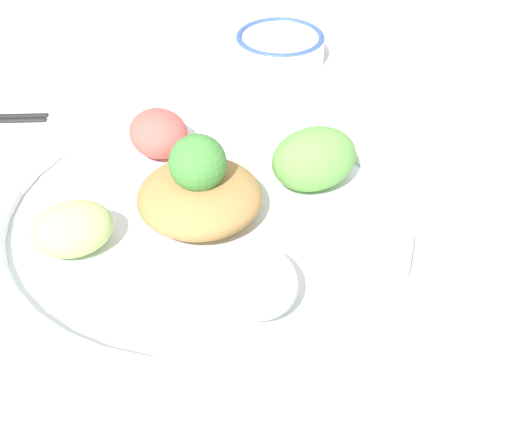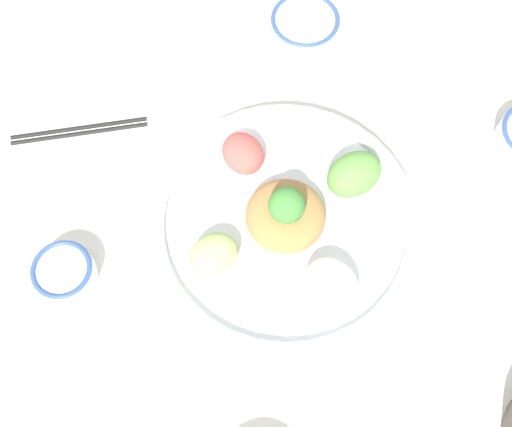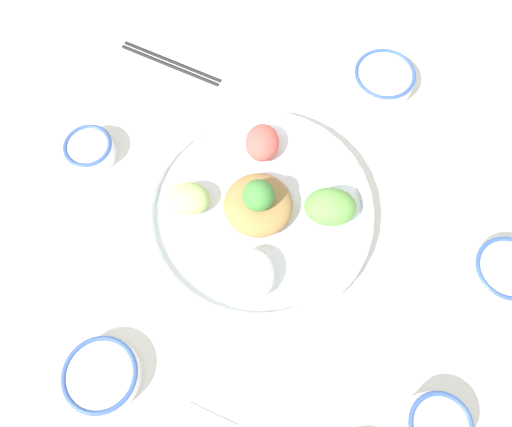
{
  "view_description": "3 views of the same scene",
  "coord_description": "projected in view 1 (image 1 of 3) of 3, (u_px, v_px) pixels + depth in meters",
  "views": [
    {
      "loc": [
        -0.46,
        -0.06,
        0.42
      ],
      "look_at": [
        -0.01,
        -0.08,
        0.06
      ],
      "focal_mm": 50.0,
      "sensor_mm": 36.0,
      "label": 1
    },
    {
      "loc": [
        -0.26,
        0.06,
        0.8
      ],
      "look_at": [
        0.05,
        0.01,
        0.03
      ],
      "focal_mm": 42.0,
      "sensor_mm": 36.0,
      "label": 2
    },
    {
      "loc": [
        -0.24,
        -0.16,
        0.77
      ],
      "look_at": [
        0.01,
        -0.04,
        0.07
      ],
      "focal_mm": 35.0,
      "sensor_mm": 36.0,
      "label": 3
    }
  ],
  "objects": [
    {
      "name": "salad_platter",
      "position": [
        203.0,
        213.0,
        0.64
      ],
      "size": [
        0.38,
        0.38,
        0.1
      ],
      "color": "white",
      "rests_on": "ground_plane"
    },
    {
      "name": "sauce_bowl_dark",
      "position": [
        280.0,
        47.0,
        0.9
      ],
      "size": [
        0.11,
        0.11,
        0.04
      ],
      "color": "white",
      "rests_on": "ground_plane"
    },
    {
      "name": "ground_plane",
      "position": [
        164.0,
        263.0,
        0.62
      ],
      "size": [
        2.4,
        2.4,
        0.0
      ],
      "primitive_type": "plane",
      "color": "silver"
    }
  ]
}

